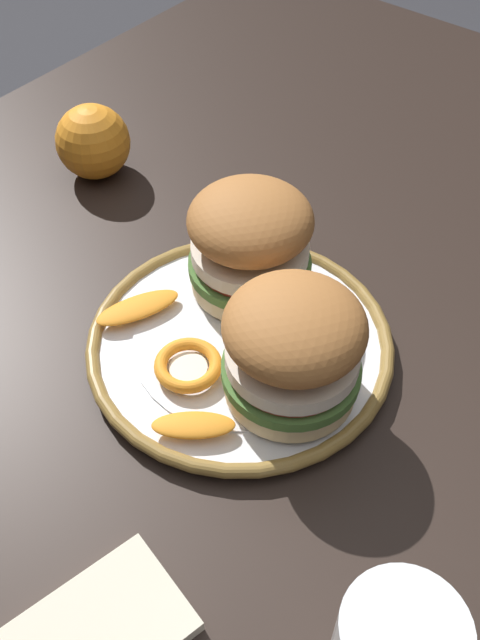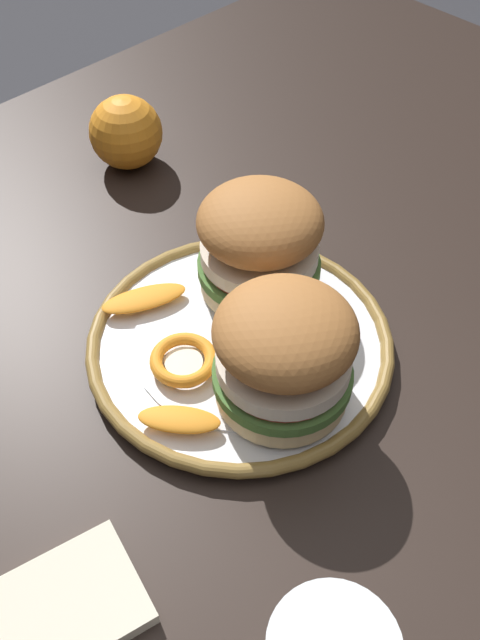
{
  "view_description": "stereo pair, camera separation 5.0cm",
  "coord_description": "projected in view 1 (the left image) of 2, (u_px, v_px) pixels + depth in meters",
  "views": [
    {
      "loc": [
        0.34,
        0.23,
        1.23
      ],
      "look_at": [
        0.03,
        -0.02,
        0.79
      ],
      "focal_mm": 40.49,
      "sensor_mm": 36.0,
      "label": 1
    },
    {
      "loc": [
        0.31,
        0.27,
        1.23
      ],
      "look_at": [
        0.03,
        -0.02,
        0.79
      ],
      "focal_mm": 40.49,
      "sensor_mm": 36.0,
      "label": 2
    }
  ],
  "objects": [
    {
      "name": "ground_plane",
      "position": [
        261.0,
        631.0,
        1.19
      ],
      "size": [
        8.0,
        8.0,
        0.0
      ],
      "primitive_type": "plane",
      "color": "#333338"
    },
    {
      "name": "dining_table",
      "position": [
        276.0,
        401.0,
        0.71
      ],
      "size": [
        1.26,
        1.02,
        0.75
      ],
      "color": "black",
      "rests_on": "ground"
    },
    {
      "name": "dinner_plate",
      "position": [
        240.0,
        344.0,
        0.62
      ],
      "size": [
        0.26,
        0.26,
        0.02
      ],
      "color": "white",
      "rests_on": "dining_table"
    },
    {
      "name": "sandwich_half_left",
      "position": [
        250.0,
        241.0,
        0.62
      ],
      "size": [
        0.15,
        0.15,
        0.1
      ],
      "color": "beige",
      "rests_on": "dinner_plate"
    },
    {
      "name": "sandwich_half_right",
      "position": [
        293.0,
        347.0,
        0.54
      ],
      "size": [
        0.15,
        0.15,
        0.1
      ],
      "color": "beige",
      "rests_on": "dinner_plate"
    },
    {
      "name": "orange_peel_curled",
      "position": [
        188.0,
        365.0,
        0.59
      ],
      "size": [
        0.08,
        0.08,
        0.01
      ],
      "color": "orange",
      "rests_on": "dinner_plate"
    },
    {
      "name": "orange_peel_strip_long",
      "position": [
        193.0,
        425.0,
        0.55
      ],
      "size": [
        0.06,
        0.07,
        0.01
      ],
      "color": "orange",
      "rests_on": "dinner_plate"
    },
    {
      "name": "orange_peel_strip_short",
      "position": [
        138.0,
        307.0,
        0.63
      ],
      "size": [
        0.08,
        0.06,
        0.01
      ],
      "color": "orange",
      "rests_on": "dinner_plate"
    },
    {
      "name": "whole_orange",
      "position": [
        93.0,
        142.0,
        0.77
      ],
      "size": [
        0.08,
        0.08,
        0.08
      ],
      "primitive_type": "sphere",
      "color": "orange",
      "rests_on": "dining_table"
    }
  ]
}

